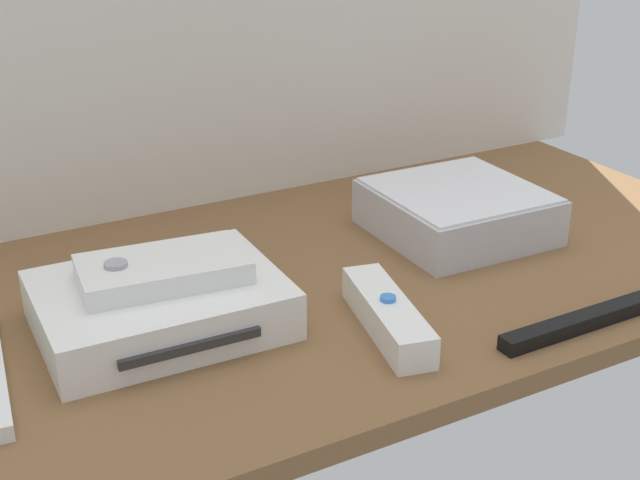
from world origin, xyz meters
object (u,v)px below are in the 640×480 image
at_px(remote_classic_pad, 163,269).
at_px(sensor_bar, 608,313).
at_px(mini_computer, 457,211).
at_px(game_console, 160,305).
at_px(remote_wand, 383,317).

bearing_deg(remote_classic_pad, sensor_bar, -21.64).
height_order(remote_classic_pad, sensor_bar, remote_classic_pad).
bearing_deg(sensor_bar, mini_computer, 89.26).
distance_m(game_console, remote_wand, 0.20).
height_order(mini_computer, remote_wand, mini_computer).
height_order(game_console, remote_classic_pad, remote_classic_pad).
bearing_deg(sensor_bar, game_console, 152.44).
relative_size(mini_computer, remote_classic_pad, 1.14).
bearing_deg(sensor_bar, remote_wand, 156.57).
height_order(mini_computer, sensor_bar, mini_computer).
height_order(game_console, remote_wand, game_console).
xyz_separation_m(mini_computer, sensor_bar, (-0.00, -0.23, -0.02)).
relative_size(game_console, remote_wand, 1.41).
distance_m(remote_wand, remote_classic_pad, 0.20).
relative_size(remote_wand, remote_classic_pad, 1.00).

